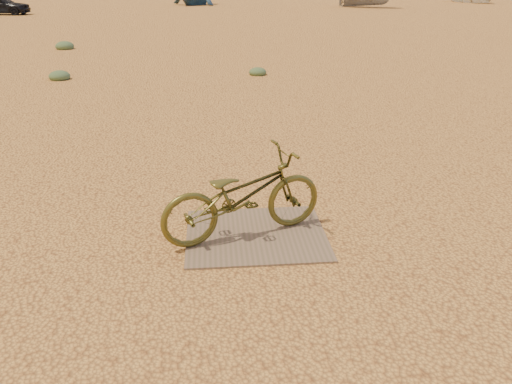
{
  "coord_description": "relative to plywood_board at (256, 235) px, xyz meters",
  "views": [
    {
      "loc": [
        -0.25,
        -4.92,
        2.6
      ],
      "look_at": [
        0.17,
        -0.2,
        0.51
      ],
      "focal_mm": 35.0,
      "sensor_mm": 36.0,
      "label": 1
    }
  ],
  "objects": [
    {
      "name": "kale_c",
      "position": [
        -5.79,
        14.96,
        -0.01
      ],
      "size": [
        0.66,
        0.66,
        0.36
      ],
      "primitive_type": "ellipsoid",
      "color": "#58714E",
      "rests_on": "ground"
    },
    {
      "name": "ground",
      "position": [
        -0.17,
        0.2,
        -0.01
      ],
      "size": [
        120.0,
        120.0,
        0.0
      ],
      "primitive_type": "plane",
      "color": "#E0A552",
      "rests_on": "ground"
    },
    {
      "name": "kale_a",
      "position": [
        -4.43,
        9.05,
        -0.01
      ],
      "size": [
        0.55,
        0.55,
        0.3
      ],
      "primitive_type": "ellipsoid",
      "color": "#58714E",
      "rests_on": "ground"
    },
    {
      "name": "plywood_board",
      "position": [
        0.0,
        0.0,
        0.0
      ],
      "size": [
        1.49,
        1.27,
        0.02
      ],
      "primitive_type": "cube",
      "color": "brown",
      "rests_on": "ground"
    },
    {
      "name": "bicycle",
      "position": [
        -0.14,
        -0.01,
        0.48
      ],
      "size": [
        1.88,
        1.16,
        0.93
      ],
      "primitive_type": "imported",
      "rotation": [
        0.0,
        0.0,
        1.9
      ],
      "color": "#514F1F",
      "rests_on": "plywood_board"
    },
    {
      "name": "kale_b",
      "position": [
        0.88,
        9.21,
        -0.01
      ],
      "size": [
        0.48,
        0.48,
        0.26
      ],
      "primitive_type": "ellipsoid",
      "color": "#58714E",
      "rests_on": "ground"
    },
    {
      "name": "car",
      "position": [
        -14.32,
        32.34,
        0.62
      ],
      "size": [
        3.85,
        1.87,
        1.27
      ],
      "primitive_type": "imported",
      "rotation": [
        0.0,
        0.0,
        1.47
      ],
      "color": "black",
      "rests_on": "ground"
    }
  ]
}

